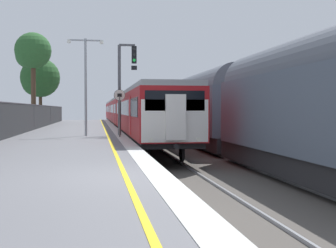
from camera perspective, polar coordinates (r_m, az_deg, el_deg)
name	(u,v)px	position (r m, az deg, el deg)	size (l,w,h in m)	color
ground	(254,199)	(10.60, 11.04, -9.45)	(17.40, 110.00, 1.21)	slate
commuter_train_at_platform	(125,112)	(47.75, -5.55, 1.61)	(2.83, 61.53, 3.81)	maroon
freight_train_adjacent_track	(185,107)	(35.65, 2.21, 2.17)	(2.60, 55.56, 4.85)	#232326
signal_gantry	(124,78)	(25.71, -5.70, 5.87)	(1.10, 0.24, 5.24)	#47474C
speed_limit_sign	(120,107)	(23.61, -6.27, 2.23)	(0.59, 0.08, 2.53)	#59595B
platform_lamp_mid	(86,78)	(25.22, -10.58, 5.82)	(2.00, 0.20, 5.43)	#93999E
background_tree_left	(32,53)	(42.59, -17.16, 8.77)	(3.30, 3.33, 8.48)	#473323
background_tree_centre	(39,79)	(49.04, -16.30, 5.60)	(4.15, 4.15, 6.94)	#473323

